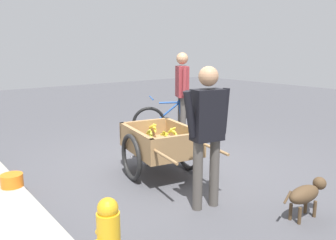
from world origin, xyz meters
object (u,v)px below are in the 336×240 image
(cyclist_person, at_px, (182,88))
(fire_hydrant, at_px, (108,239))
(dog, at_px, (306,193))
(fruit_cart, at_px, (161,145))
(vendor_person, at_px, (207,126))
(bicycle, at_px, (174,121))
(plastic_bucket, at_px, (12,185))

(cyclist_person, distance_m, fire_hydrant, 4.33)
(dog, distance_m, fire_hydrant, 2.14)
(fruit_cart, xyz_separation_m, vendor_person, (-1.12, 0.22, 0.51))
(fruit_cart, height_order, cyclist_person, cyclist_person)
(vendor_person, bearing_deg, fruit_cart, -10.91)
(fire_hydrant, bearing_deg, cyclist_person, -48.10)
(cyclist_person, bearing_deg, fire_hydrant, 131.90)
(vendor_person, height_order, bicycle, vendor_person)
(vendor_person, height_order, plastic_bucket, vendor_person)
(fruit_cart, distance_m, bicycle, 1.97)
(vendor_person, relative_size, bicycle, 1.06)
(vendor_person, relative_size, dog, 2.34)
(dog, xyz_separation_m, plastic_bucket, (2.50, 2.28, -0.13))
(vendor_person, xyz_separation_m, dog, (-0.83, -0.66, -0.67))
(bicycle, bearing_deg, fruit_cart, 135.06)
(vendor_person, distance_m, dog, 1.25)
(vendor_person, relative_size, cyclist_person, 0.94)
(plastic_bucket, bearing_deg, vendor_person, -135.77)
(bicycle, bearing_deg, cyclist_person, -117.78)
(fruit_cart, bearing_deg, fire_hydrant, 132.78)
(fire_hydrant, bearing_deg, bicycle, -46.16)
(dog, height_order, fire_hydrant, fire_hydrant)
(bicycle, relative_size, fire_hydrant, 2.23)
(vendor_person, xyz_separation_m, bicycle, (2.51, -1.60, -0.59))
(dog, bearing_deg, fruit_cart, 12.66)
(cyclist_person, height_order, dog, cyclist_person)
(vendor_person, bearing_deg, bicycle, -32.53)
(fruit_cart, xyz_separation_m, cyclist_person, (1.32, -1.52, 0.58))
(fire_hydrant, bearing_deg, dog, -101.17)
(fruit_cart, height_order, bicycle, bicycle)
(dog, bearing_deg, vendor_person, 38.38)
(cyclist_person, relative_size, fire_hydrant, 2.51)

